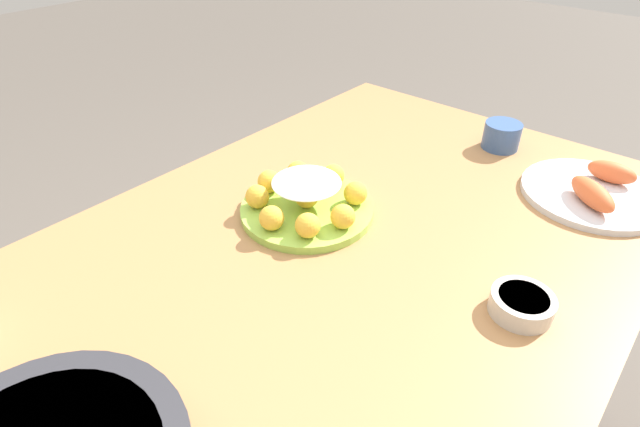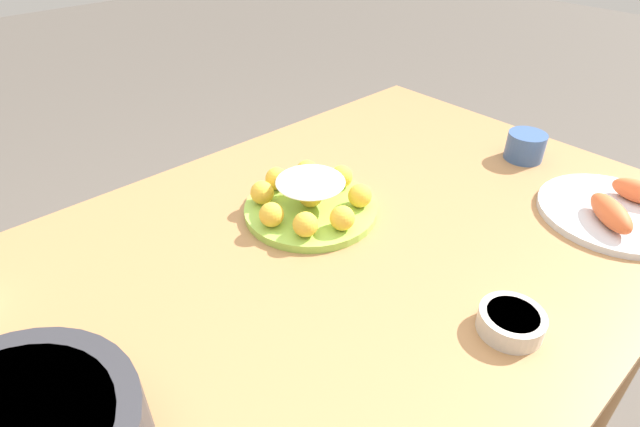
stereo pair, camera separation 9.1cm
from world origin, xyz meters
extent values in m
cylinder|color=#A87547|center=(-0.67, -0.41, 0.37)|extent=(0.06, 0.06, 0.74)
cylinder|color=#A87547|center=(-0.67, 0.41, 0.37)|extent=(0.06, 0.06, 0.74)
cube|color=#A87547|center=(0.00, 0.00, 0.75)|extent=(1.44, 0.92, 0.03)
cylinder|color=#99CC4C|center=(-0.06, -0.12, 0.78)|extent=(0.26, 0.26, 0.02)
sphere|color=yellow|center=(0.04, -0.12, 0.81)|extent=(0.05, 0.05, 0.05)
sphere|color=yellow|center=(0.01, -0.05, 0.81)|extent=(0.05, 0.05, 0.05)
sphere|color=yellow|center=(-0.05, -0.02, 0.81)|extent=(0.05, 0.05, 0.05)
sphere|color=yellow|center=(-0.13, -0.05, 0.81)|extent=(0.05, 0.05, 0.05)
sphere|color=yellow|center=(-0.15, -0.13, 0.81)|extent=(0.05, 0.05, 0.05)
sphere|color=yellow|center=(-0.11, -0.19, 0.81)|extent=(0.05, 0.05, 0.05)
sphere|color=yellow|center=(-0.05, -0.21, 0.81)|extent=(0.05, 0.05, 0.05)
sphere|color=yellow|center=(0.01, -0.19, 0.81)|extent=(0.05, 0.05, 0.05)
ellipsoid|color=white|center=(-0.06, -0.12, 0.84)|extent=(0.13, 0.13, 0.02)
sphere|color=yellow|center=(-0.06, -0.12, 0.81)|extent=(0.05, 0.05, 0.05)
cylinder|color=beige|center=(-0.07, 0.31, 0.79)|extent=(0.10, 0.10, 0.03)
cylinder|color=#B26623|center=(-0.07, 0.31, 0.80)|extent=(0.07, 0.07, 0.01)
cylinder|color=silver|center=(-0.48, 0.29, 0.78)|extent=(0.28, 0.28, 0.01)
ellipsoid|color=#E06033|center=(-0.43, 0.30, 0.81)|extent=(0.11, 0.12, 0.04)
ellipsoid|color=#E06033|center=(-0.55, 0.30, 0.81)|extent=(0.05, 0.10, 0.04)
cylinder|color=#38568E|center=(-0.57, 0.05, 0.80)|extent=(0.09, 0.09, 0.06)
camera|label=1|loc=(0.54, 0.43, 1.33)|focal=28.00mm
camera|label=2|loc=(0.48, 0.49, 1.33)|focal=28.00mm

